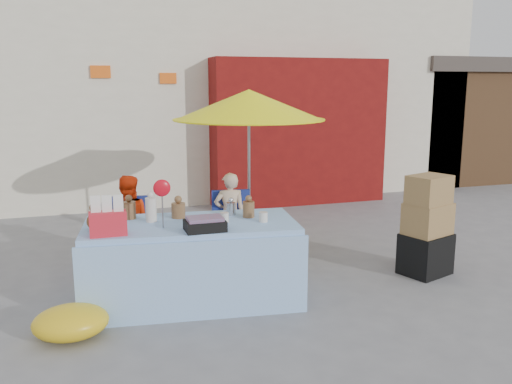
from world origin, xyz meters
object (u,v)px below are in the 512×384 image
object	(u,v)px
vendor_orange	(128,222)
box_stack	(427,229)
market_table	(191,261)
chair_right	(233,240)
umbrella	(249,105)
chair_left	(130,249)
vendor_beige	(230,215)

from	to	relation	value
vendor_orange	box_stack	xyz separation A→B (m)	(3.22, -1.30, -0.02)
market_table	vendor_orange	bearing A→B (deg)	118.93
chair_right	umbrella	xyz separation A→B (m)	(0.30, 0.28, 1.64)
chair_left	box_stack	world-z (taller)	box_stack
market_table	chair_left	xyz separation A→B (m)	(-0.50, 1.12, -0.16)
vendor_beige	chair_left	bearing A→B (deg)	14.66
chair_right	vendor_orange	bearing A→B (deg)	-177.61
chair_left	chair_right	xyz separation A→B (m)	(1.25, 0.00, 0.00)
chair_right	umbrella	world-z (taller)	umbrella
chair_left	chair_right	size ratio (longest dim) A/B	1.00
vendor_orange	umbrella	xyz separation A→B (m)	(1.55, 0.15, 1.34)
umbrella	box_stack	world-z (taller)	umbrella
market_table	vendor_orange	distance (m)	1.36
market_table	umbrella	bearing A→B (deg)	60.46
vendor_orange	umbrella	world-z (taller)	umbrella
vendor_orange	box_stack	bearing A→B (deg)	166.57
market_table	chair_right	distance (m)	1.36
market_table	chair_right	size ratio (longest dim) A/B	2.62
chair_left	umbrella	size ratio (longest dim) A/B	0.41
chair_right	vendor_beige	size ratio (longest dim) A/B	0.79
vendor_orange	vendor_beige	xyz separation A→B (m)	(1.25, 0.00, -0.02)
vendor_beige	box_stack	size ratio (longest dim) A/B	0.94
vendor_orange	box_stack	size ratio (longest dim) A/B	0.96
chair_right	box_stack	xyz separation A→B (m)	(1.97, -1.16, 0.28)
chair_left	box_stack	distance (m)	3.44
chair_right	vendor_orange	size ratio (longest dim) A/B	0.76
vendor_orange	box_stack	world-z (taller)	box_stack
chair_left	chair_right	world-z (taller)	same
vendor_beige	umbrella	size ratio (longest dim) A/B	0.52
vendor_orange	vendor_beige	bearing A→B (deg)	-171.49
box_stack	chair_left	bearing A→B (deg)	160.13
chair_right	box_stack	world-z (taller)	box_stack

